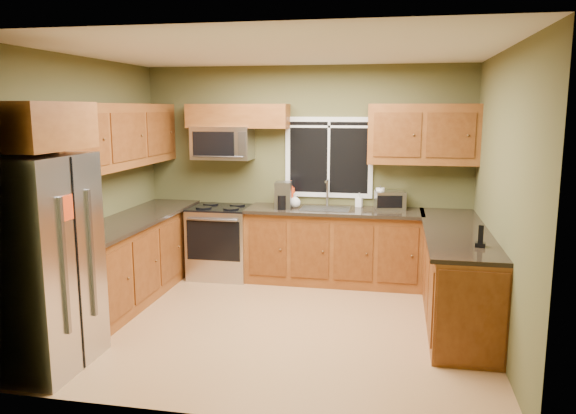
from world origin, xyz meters
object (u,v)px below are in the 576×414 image
(microwave, at_px, (223,143))
(soap_bottle_a, at_px, (291,194))
(cordless_phone, at_px, (480,240))
(refrigerator, at_px, (38,263))
(soap_bottle_c, at_px, (295,200))
(range, at_px, (221,241))
(toaster_oven, at_px, (390,200))
(coffee_maker, at_px, (283,196))
(kettle, at_px, (282,195))
(paper_towel_roll, at_px, (380,198))
(soap_bottle_b, at_px, (359,200))

(microwave, xyz_separation_m, soap_bottle_a, (0.90, -0.06, -0.62))
(microwave, bearing_deg, cordless_phone, -30.97)
(soap_bottle_a, bearing_deg, cordless_phone, -39.83)
(refrigerator, distance_m, soap_bottle_c, 3.26)
(range, relative_size, soap_bottle_a, 2.82)
(toaster_oven, distance_m, soap_bottle_c, 1.18)
(refrigerator, bearing_deg, range, 76.03)
(soap_bottle_a, distance_m, cordless_phone, 2.69)
(coffee_maker, bearing_deg, microwave, 167.19)
(toaster_oven, height_order, soap_bottle_c, toaster_oven)
(refrigerator, bearing_deg, microwave, 76.66)
(kettle, height_order, paper_towel_roll, kettle)
(refrigerator, bearing_deg, cordless_phone, 17.15)
(soap_bottle_a, bearing_deg, coffee_maker, -117.37)
(refrigerator, relative_size, cordless_phone, 9.01)
(soap_bottle_a, bearing_deg, kettle, 156.09)
(microwave, relative_size, cordless_phone, 3.80)
(cordless_phone, bearing_deg, microwave, 149.03)
(toaster_oven, xyz_separation_m, soap_bottle_b, (-0.38, 0.08, -0.02))
(refrigerator, bearing_deg, toaster_oven, 45.93)
(soap_bottle_c, bearing_deg, kettle, 152.68)
(toaster_oven, xyz_separation_m, cordless_phone, (0.83, -1.79, -0.05))
(coffee_maker, bearing_deg, refrigerator, -119.24)
(microwave, bearing_deg, soap_bottle_c, -5.88)
(coffee_maker, relative_size, soap_bottle_a, 1.00)
(soap_bottle_a, bearing_deg, microwave, 176.34)
(microwave, bearing_deg, refrigerator, -103.34)
(kettle, bearing_deg, coffee_maker, -72.76)
(refrigerator, xyz_separation_m, range, (0.69, 2.77, -0.43))
(microwave, distance_m, soap_bottle_a, 1.10)
(microwave, distance_m, cordless_phone, 3.53)
(range, bearing_deg, kettle, 9.87)
(soap_bottle_b, xyz_separation_m, soap_bottle_c, (-0.79, -0.19, 0.00))
(soap_bottle_b, distance_m, cordless_phone, 2.23)
(refrigerator, height_order, cordless_phone, refrigerator)
(toaster_oven, distance_m, soap_bottle_b, 0.39)
(range, xyz_separation_m, soap_bottle_a, (0.90, 0.08, 0.64))
(soap_bottle_b, bearing_deg, cordless_phone, -57.06)
(range, bearing_deg, soap_bottle_a, 4.99)
(refrigerator, xyz_separation_m, kettle, (1.46, 2.90, 0.17))
(paper_towel_roll, bearing_deg, soap_bottle_b, 175.62)
(toaster_oven, relative_size, coffee_maker, 1.21)
(toaster_oven, relative_size, soap_bottle_b, 2.27)
(refrigerator, height_order, kettle, refrigerator)
(refrigerator, distance_m, soap_bottle_a, 3.27)
(microwave, relative_size, soap_bottle_b, 4.32)
(soap_bottle_b, distance_m, soap_bottle_c, 0.81)
(toaster_oven, xyz_separation_m, coffee_maker, (-1.30, -0.20, 0.04))
(coffee_maker, xyz_separation_m, kettle, (-0.06, 0.19, -0.02))
(paper_towel_roll, bearing_deg, soap_bottle_a, -173.23)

